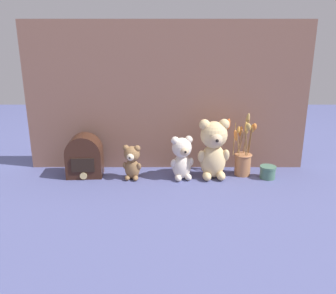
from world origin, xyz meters
TOP-DOWN VIEW (x-y plane):
  - ground_plane at (0.00, 0.00)m, footprint 4.00×4.00m
  - backdrop_wall at (0.00, 0.17)m, footprint 1.47×0.02m
  - teddy_bear_large at (0.23, 0.01)m, footprint 0.16×0.15m
  - teddy_bear_medium at (0.08, -0.00)m, footprint 0.12×0.11m
  - teddy_bear_small at (-0.17, -0.00)m, footprint 0.10×0.09m
  - flower_vase at (0.39, 0.05)m, footprint 0.15×0.10m
  - vintage_radio at (-0.42, 0.04)m, footprint 0.18×0.13m
  - decorative_tin_tall at (0.51, 0.01)m, footprint 0.08×0.08m

SIDE VIEW (x-z plane):
  - ground_plane at x=0.00m, z-range 0.00..0.00m
  - decorative_tin_tall at x=0.51m, z-range 0.00..0.06m
  - teddy_bear_small at x=-0.17m, z-range 0.00..0.18m
  - flower_vase at x=0.39m, z-range -0.06..0.26m
  - vintage_radio at x=-0.42m, z-range -0.01..0.21m
  - teddy_bear_medium at x=0.08m, z-range 0.00..0.23m
  - teddy_bear_large at x=0.23m, z-range 0.01..0.31m
  - backdrop_wall at x=0.00m, z-range 0.00..0.77m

